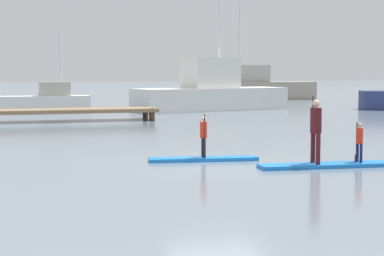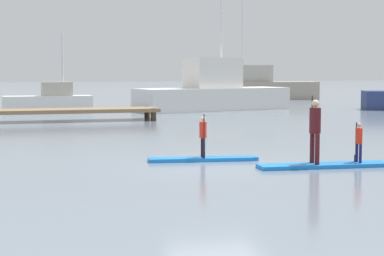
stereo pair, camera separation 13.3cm
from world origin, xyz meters
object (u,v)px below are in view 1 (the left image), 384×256
fishing_boat_white_large (211,93)px  paddleboard_far (327,165)px  motor_boat_small_navy (255,87)px  trawler_grey_distant (47,100)px  paddler_child_solo (204,134)px  paddler_child_front (359,140)px  paddler_adult (316,127)px  paddleboard_near (204,159)px

fishing_boat_white_large → paddleboard_far: bearing=-100.8°
paddleboard_far → motor_boat_small_navy: motor_boat_small_navy is taller
trawler_grey_distant → motor_boat_small_navy: bearing=29.8°
paddler_child_solo → paddler_child_front: size_ratio=1.15×
paddler_adult → paddler_child_front: paddler_adult is taller
paddleboard_far → trawler_grey_distant: 27.75m
trawler_grey_distant → paddleboard_far: bearing=-79.2°
paddler_child_front → fishing_boat_white_large: 24.76m
paddler_adult → paddler_child_solo: bearing=140.3°
paddleboard_near → paddler_adult: size_ratio=1.76×
paddleboard_far → paddler_child_front: (0.89, -0.05, 0.63)m
paddleboard_far → paddler_child_front: size_ratio=3.54×
motor_boat_small_navy → paddleboard_near: bearing=-113.7°
paddler_adult → paddleboard_near: bearing=140.1°
paddler_child_front → fishing_boat_white_large: bearing=81.3°
paddleboard_near → paddleboard_far: size_ratio=0.84×
fishing_boat_white_large → paddleboard_near: bearing=-108.3°
paddler_child_solo → paddler_adult: paddler_adult is taller
paddleboard_near → trawler_grey_distant: size_ratio=0.56×
paddler_child_solo → fishing_boat_white_large: fishing_boat_white_large is taller
paddler_child_front → fishing_boat_white_large: (3.76, 24.47, 0.41)m
trawler_grey_distant → paddler_child_solo: bearing=-84.5°
paddler_child_solo → motor_boat_small_navy: (15.60, 35.54, 0.31)m
paddler_adult → trawler_grey_distant: (-4.86, 27.23, -0.44)m
paddler_child_solo → paddler_child_front: bearing=-29.9°
paddleboard_near → paddleboard_far: bearing=-36.7°
paddler_child_solo → fishing_boat_white_large: bearing=71.7°
paddler_child_solo → paddleboard_far: bearing=-36.5°
paddler_adult → motor_boat_small_navy: size_ratio=0.18×
paddler_adult → paddleboard_far: bearing=-5.3°
motor_boat_small_navy → paddler_child_front: bearing=-107.6°
paddler_child_solo → paddleboard_far: paddler_child_solo is taller
paddleboard_far → trawler_grey_distant: trawler_grey_distant is taller
paddler_child_front → trawler_grey_distant: bearing=102.6°
paddler_child_solo → paddler_adult: (2.41, -2.01, 0.31)m
paddler_child_solo → motor_boat_small_navy: bearing=66.3°
trawler_grey_distant → paddleboard_near: bearing=-84.5°
paddler_adult → paddler_child_front: size_ratio=1.68×
paddler_adult → motor_boat_small_navy: 39.80m
paddleboard_near → fishing_boat_white_large: (7.40, 22.37, 1.04)m
paddler_adult → trawler_grey_distant: trawler_grey_distant is taller
paddler_child_solo → paddler_adult: bearing=-39.7°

